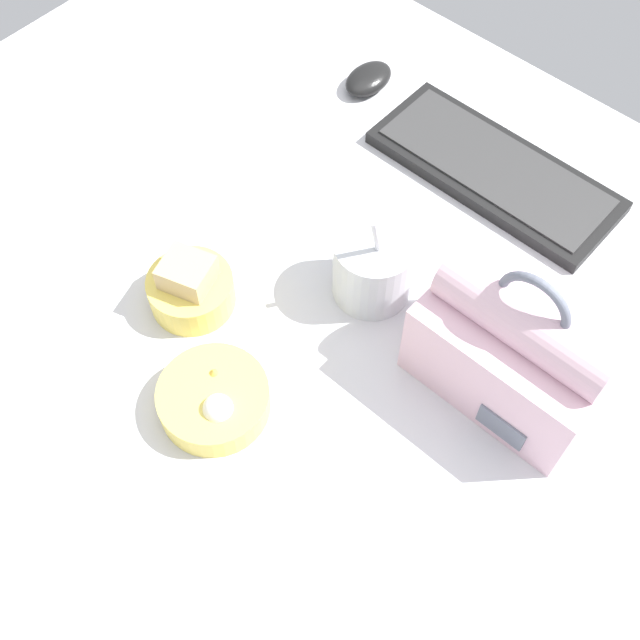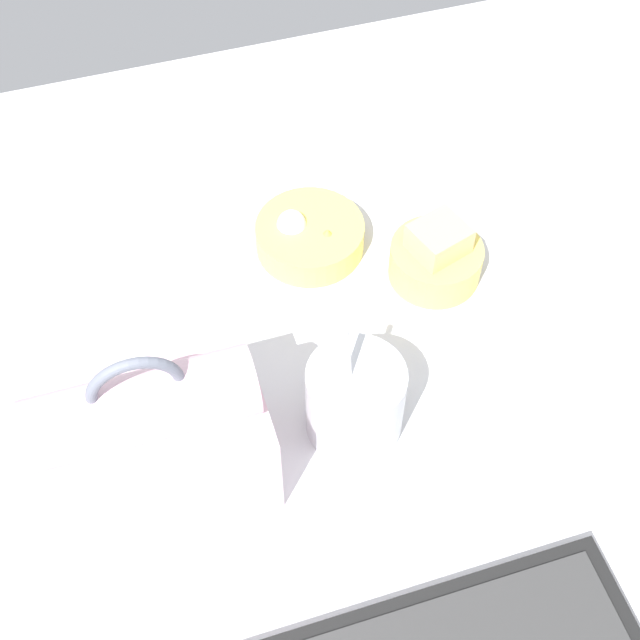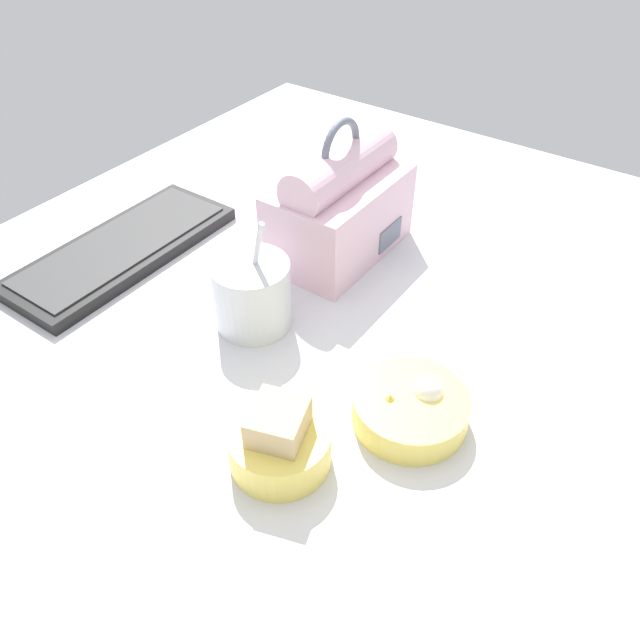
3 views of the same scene
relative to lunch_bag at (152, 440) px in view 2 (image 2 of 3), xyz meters
The scene contains 5 objects.
desk_surface 24.27cm from the lunch_bag, 159.57° to the right, with size 140.00×110.00×2.00cm.
lunch_bag is the anchor object (origin of this frame).
soup_cup 19.66cm from the lunch_bag, behind, with size 9.61×9.61×15.11cm.
bento_bowl_sandwich 38.23cm from the lunch_bag, 155.02° to the right, with size 10.35×10.35×7.61cm.
bento_bowl_snacks 33.23cm from the lunch_bag, 132.57° to the right, with size 12.50×12.50×5.23cm.
Camera 2 is at (18.53, 49.74, 80.20)cm, focal length 50.00 mm.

